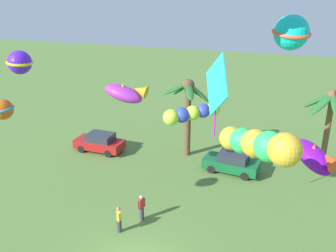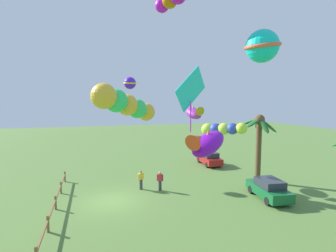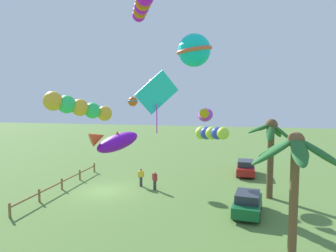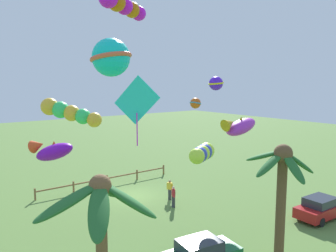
# 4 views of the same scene
# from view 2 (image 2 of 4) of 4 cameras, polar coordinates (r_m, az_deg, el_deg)

# --- Properties ---
(ground_plane) EXTENTS (120.00, 120.00, 0.00)m
(ground_plane) POSITION_cam_2_polar(r_m,az_deg,el_deg) (19.67, -12.49, -16.24)
(ground_plane) COLOR #567A38
(palm_tree_1) EXTENTS (3.60, 3.54, 6.12)m
(palm_tree_1) POSITION_cam_2_polar(r_m,az_deg,el_deg) (24.14, 19.77, -1.57)
(palm_tree_1) COLOR brown
(palm_tree_1) RESTS_ON ground
(rail_fence) EXTENTS (12.60, 0.12, 0.95)m
(rail_fence) POSITION_cam_2_polar(r_m,az_deg,el_deg) (19.27, -24.03, -15.16)
(rail_fence) COLOR brown
(rail_fence) RESTS_ON ground
(parked_car_0) EXTENTS (3.97, 1.87, 1.51)m
(parked_car_0) POSITION_cam_2_polar(r_m,az_deg,el_deg) (29.77, 9.29, -7.19)
(parked_car_0) COLOR #A51919
(parked_car_0) RESTS_ON ground
(parked_car_1) EXTENTS (4.08, 2.18, 1.51)m
(parked_car_1) POSITION_cam_2_polar(r_m,az_deg,el_deg) (20.90, 21.76, -13.01)
(parked_car_1) COLOR #145B2D
(parked_car_1) RESTS_ON ground
(spectator_0) EXTENTS (0.38, 0.49, 1.59)m
(spectator_0) POSITION_cam_2_polar(r_m,az_deg,el_deg) (21.10, -1.83, -12.25)
(spectator_0) COLOR #38383D
(spectator_0) RESTS_ON ground
(spectator_1) EXTENTS (0.36, 0.51, 1.59)m
(spectator_1) POSITION_cam_2_polar(r_m,az_deg,el_deg) (21.50, -6.12, -11.94)
(spectator_1) COLOR #38383D
(spectator_1) RESTS_ON ground
(kite_fish_0) EXTENTS (3.02, 1.30, 1.57)m
(kite_fish_0) POSITION_cam_2_polar(r_m,az_deg,el_deg) (23.75, 5.85, 3.11)
(kite_fish_0) COLOR purple
(kite_ball_1) EXTENTS (2.77, 2.77, 1.84)m
(kite_ball_1) POSITION_cam_2_polar(r_m,az_deg,el_deg) (15.79, 20.49, 16.51)
(kite_ball_1) COLOR #0FCEC1
(kite_fish_2) EXTENTS (2.47, 2.84, 1.57)m
(kite_fish_2) POSITION_cam_2_polar(r_m,az_deg,el_deg) (12.03, 8.72, -3.74)
(kite_fish_2) COLOR #740EBA
(kite_diamond_4) EXTENTS (1.66, 2.77, 4.38)m
(kite_diamond_4) POSITION_cam_2_polar(r_m,az_deg,el_deg) (16.89, 5.18, 8.04)
(kite_diamond_4) COLOR #22D6D4
(kite_tube_5) EXTENTS (3.26, 2.65, 1.22)m
(kite_tube_5) POSITION_cam_2_polar(r_m,az_deg,el_deg) (20.55, 12.00, -0.67)
(kite_tube_5) COLOR #BEEA39
(kite_ball_6) EXTENTS (1.22, 1.22, 0.96)m
(kite_ball_6) POSITION_cam_2_polar(r_m,az_deg,el_deg) (24.76, -13.22, 5.52)
(kite_ball_6) COLOR #C85515
(kite_ball_7) EXTENTS (1.58, 1.57, 1.19)m
(kite_ball_7) POSITION_cam_2_polar(r_m,az_deg,el_deg) (25.46, -8.57, 9.55)
(kite_ball_7) COLOR #4E1BD9
(kite_tube_8) EXTENTS (3.28, 3.56, 1.96)m
(kite_tube_8) POSITION_cam_2_polar(r_m,az_deg,el_deg) (13.20, -9.78, 4.94)
(kite_tube_8) COLOR gold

